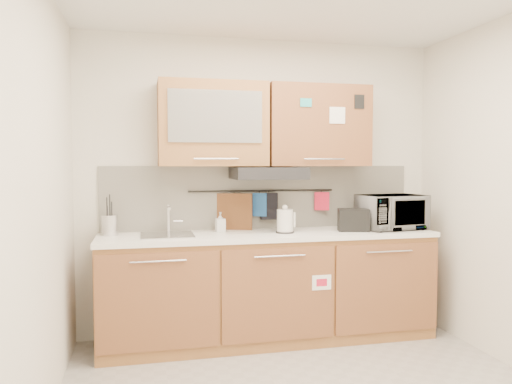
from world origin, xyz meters
TOP-DOWN VIEW (x-y plane):
  - wall_back at (0.00, 1.50)m, footprint 3.20×0.00m
  - wall_left at (-1.60, 0.00)m, footprint 0.00×3.00m
  - base_cabinet at (0.00, 1.19)m, footprint 2.80×0.64m
  - countertop at (0.00, 1.19)m, footprint 2.82×0.62m
  - backsplash at (0.00, 1.49)m, footprint 2.80×0.02m
  - upper_cabinets at (-0.00, 1.32)m, footprint 1.82×0.37m
  - range_hood at (0.00, 1.25)m, footprint 0.60×0.46m
  - sink at (-0.85, 1.21)m, footprint 0.42×0.40m
  - utensil_rail at (0.00, 1.45)m, footprint 1.30×0.02m
  - utensil_crock at (-1.30, 1.32)m, footprint 0.17×0.17m
  - kettle at (0.12, 1.15)m, footprint 0.17×0.16m
  - toaster at (0.73, 1.12)m, footprint 0.29×0.21m
  - microwave at (1.11, 1.17)m, footprint 0.60×0.45m
  - soap_bottle at (-0.40, 1.33)m, footprint 0.08×0.09m
  - cutting_board at (-0.26, 1.44)m, footprint 0.30×0.13m
  - oven_mitt at (-0.03, 1.44)m, footprint 0.13×0.07m
  - dark_pouch at (0.06, 1.44)m, footprint 0.15×0.05m
  - pot_holder at (0.56, 1.44)m, footprint 0.13×0.07m

SIDE VIEW (x-z plane):
  - base_cabinet at x=0.00m, z-range -0.03..0.85m
  - countertop at x=0.00m, z-range 0.88..0.92m
  - sink at x=-0.85m, z-range 0.79..1.05m
  - soap_bottle at x=-0.40m, z-range 0.92..1.09m
  - utensil_crock at x=-1.30m, z-range 0.84..1.17m
  - kettle at x=0.12m, z-range 0.89..1.13m
  - toaster at x=0.73m, z-range 0.92..1.12m
  - cutting_board at x=-0.26m, z-range 0.85..1.24m
  - microwave at x=1.11m, z-range 0.92..1.22m
  - dark_pouch at x=0.06m, z-range 1.00..1.24m
  - oven_mitt at x=-0.03m, z-range 1.03..1.24m
  - pot_holder at x=0.56m, z-range 1.08..1.24m
  - backsplash at x=0.00m, z-range 0.92..1.48m
  - utensil_rail at x=0.00m, z-range 1.25..1.27m
  - wall_left at x=-1.60m, z-range -0.20..2.80m
  - wall_back at x=0.00m, z-range -0.30..2.90m
  - range_hood at x=0.00m, z-range 1.37..1.47m
  - upper_cabinets at x=0.00m, z-range 1.48..2.18m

